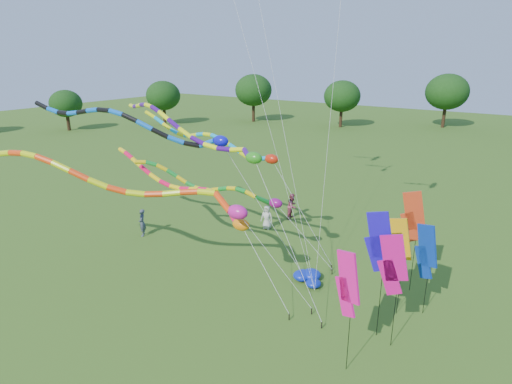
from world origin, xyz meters
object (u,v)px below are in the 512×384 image
Objects in this scene: tube_kite_red at (193,193)px; person_c at (292,206)px; tube_kite_orange at (144,188)px; person_b at (142,223)px; person_a at (267,217)px; blue_nylon_heap at (315,278)px.

tube_kite_red is 7.23× the size of person_c.
person_b is at bearing 124.26° from tube_kite_orange.
person_c is (6.22, 7.79, 0.02)m from person_b.
person_c is (0.99, 11.90, -4.21)m from tube_kite_orange.
person_c is at bearing 67.85° from person_a.
person_b is 9.97m from person_c.
person_b is 0.97× the size of person_c.
person_a is 0.91× the size of person_b.
person_a is at bearing 164.69° from person_c.
tube_kite_orange is at bearing -106.21° from person_a.
blue_nylon_heap is 11.51m from person_b.
tube_kite_orange is 8.13× the size of person_c.
person_c reaches higher than blue_nylon_heap.
blue_nylon_heap is at bearing -50.90° from person_a.
tube_kite_red is 7.20m from person_a.
person_c is (-5.24, 7.01, 0.65)m from blue_nylon_heap.
person_c is at bearing 97.28° from tube_kite_red.
person_a is at bearing 89.00° from person_b.
person_a is (0.37, 6.39, -3.29)m from tube_kite_red.
blue_nylon_heap is 1.04× the size of person_b.
tube_kite_red is 7.16× the size of blue_nylon_heap.
tube_kite_orange is 9.14× the size of person_a.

